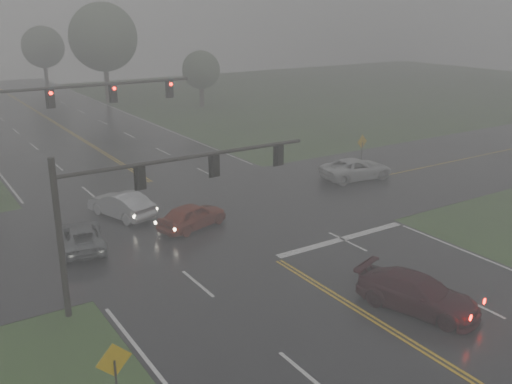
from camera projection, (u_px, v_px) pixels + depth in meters
main_road at (219, 224)px, 33.01m from camera, size 18.00×160.00×0.02m
cross_street at (203, 214)px, 34.60m from camera, size 120.00×14.00×0.02m
stop_bar at (342, 239)px, 30.86m from camera, size 8.50×0.50×0.01m
sedan_maroon at (416, 310)px, 23.69m from camera, size 3.62×5.52×1.49m
sedan_red at (193, 228)px, 32.47m from camera, size 4.59×2.88×1.46m
sedan_silver at (122, 217)px, 34.21m from camera, size 2.98×4.92×1.53m
car_grey at (83, 248)px, 29.71m from camera, size 2.96×4.93×1.28m
pickup_white at (356, 179)px, 41.80m from camera, size 5.69×3.20×1.50m
signal_gantry_near at (144, 192)px, 23.66m from camera, size 11.72×0.29×6.65m
signal_gantry_far at (55, 109)px, 37.68m from camera, size 14.40×0.40×7.89m
sign_diamond_west at (115, 370)px, 16.74m from camera, size 1.13×0.13×2.71m
sign_diamond_east at (362, 146)px, 44.19m from camera, size 1.09×0.19×2.63m
tree_ne_a at (103, 37)px, 72.78m from camera, size 8.67×8.67×12.74m
tree_e_near at (201, 70)px, 71.06m from camera, size 4.75×4.75×6.98m
tree_n_far at (43, 47)px, 88.01m from camera, size 6.41×6.41×9.41m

